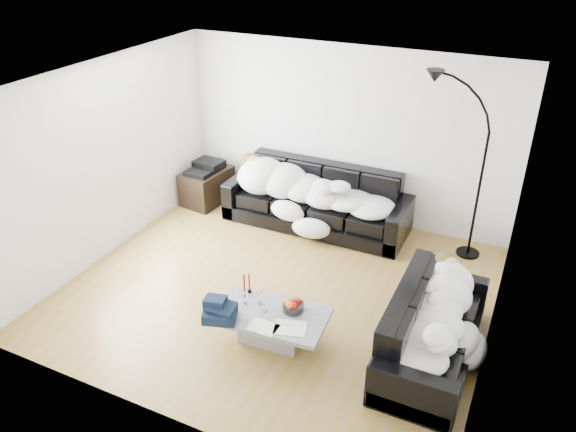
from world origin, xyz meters
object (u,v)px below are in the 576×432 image
at_px(wine_glass_a, 259,297).
at_px(candle_right, 249,283).
at_px(sleeper_right, 436,309).
at_px(candle_left, 244,284).
at_px(wine_glass_c, 265,305).
at_px(wine_glass_b, 245,298).
at_px(fruit_bowl, 293,305).
at_px(sofa_back, 316,198).
at_px(stereo, 206,167).
at_px(sleeper_back, 315,187).
at_px(av_cabinet, 207,186).
at_px(sofa_right, 434,327).
at_px(floor_lamp, 480,183).
at_px(shoes, 289,319).
at_px(coffee_table, 272,326).

height_order(wine_glass_a, candle_right, candle_right).
distance_m(sleeper_right, candle_left, 2.10).
relative_size(sleeper_right, wine_glass_c, 9.42).
relative_size(sleeper_right, candle_right, 6.78).
bearing_deg(wine_glass_b, fruit_bowl, 12.64).
bearing_deg(sofa_back, stereo, -179.24).
relative_size(sleeper_back, av_cabinet, 2.89).
bearing_deg(sleeper_right, sofa_right, -180.00).
xyz_separation_m(sofa_right, av_cabinet, (-4.10, 2.09, -0.12)).
height_order(wine_glass_a, floor_lamp, floor_lamp).
relative_size(shoes, stereo, 1.08).
distance_m(sofa_back, stereo, 1.90).
bearing_deg(sofa_back, floor_lamp, 3.72).
distance_m(sleeper_right, wine_glass_a, 1.88).
bearing_deg(sleeper_right, stereo, 62.99).
bearing_deg(wine_glass_b, coffee_table, -5.87).
relative_size(candle_right, av_cabinet, 0.31).
xyz_separation_m(sofa_back, candle_left, (0.13, -2.40, 0.04)).
distance_m(av_cabinet, floor_lamp, 4.20).
bearing_deg(wine_glass_a, coffee_table, -27.12).
relative_size(wine_glass_a, candle_right, 0.76).
bearing_deg(shoes, stereo, 163.65).
distance_m(wine_glass_c, floor_lamp, 3.30).
bearing_deg(sofa_back, fruit_bowl, -72.81).
relative_size(sofa_back, wine_glass_a, 14.66).
bearing_deg(wine_glass_a, sofa_right, 11.38).
bearing_deg(wine_glass_a, sleeper_right, 11.38).
bearing_deg(fruit_bowl, shoes, 126.97).
bearing_deg(wine_glass_a, wine_glass_b, -154.08).
distance_m(sleeper_back, candle_right, 2.31).
distance_m(wine_glass_a, shoes, 0.52).
distance_m(wine_glass_c, stereo, 3.50).
height_order(wine_glass_a, wine_glass_c, wine_glass_a).
relative_size(coffee_table, candle_left, 4.60).
distance_m(sofa_back, fruit_bowl, 2.55).
relative_size(sofa_back, shoes, 5.72).
xyz_separation_m(sofa_back, sleeper_back, (0.00, -0.05, 0.21)).
distance_m(coffee_table, wine_glass_a, 0.35).
bearing_deg(sleeper_right, floor_lamp, -0.41).
xyz_separation_m(sleeper_right, candle_left, (-2.07, -0.29, -0.14)).
height_order(sofa_right, fruit_bowl, sofa_right).
relative_size(sleeper_back, wine_glass_c, 13.04).
distance_m(sleeper_back, coffee_table, 2.64).
distance_m(wine_glass_a, floor_lamp, 3.28).
relative_size(av_cabinet, stereo, 1.81).
relative_size(shoes, floor_lamp, 0.22).
bearing_deg(candle_right, sleeper_back, 94.11).
xyz_separation_m(wine_glass_a, wine_glass_b, (-0.14, -0.07, -0.02)).
distance_m(sleeper_right, shoes, 1.69).
relative_size(coffee_table, shoes, 2.53).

